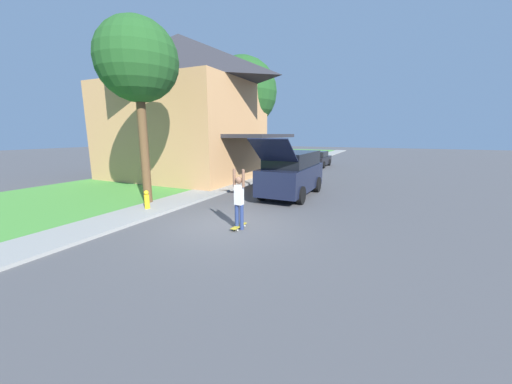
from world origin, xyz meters
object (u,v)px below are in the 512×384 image
object	(u,v)px
lawn_tree_near	(137,62)
lawn_tree_far	(242,93)
skateboarder	(239,199)
suv_parked	(292,173)
skateboard	(239,226)
fire_hydrant	(147,200)
car_down_street	(317,159)

from	to	relation	value
lawn_tree_near	lawn_tree_far	bearing A→B (deg)	94.72
skateboarder	suv_parked	bearing A→B (deg)	90.96
lawn_tree_far	skateboard	world-z (taller)	lawn_tree_far
lawn_tree_near	skateboarder	distance (m)	7.11
fire_hydrant	suv_parked	bearing A→B (deg)	50.50
car_down_street	skateboarder	bearing A→B (deg)	-83.81
suv_parked	skateboarder	world-z (taller)	suv_parked
suv_parked	lawn_tree_near	bearing A→B (deg)	-139.46
suv_parked	lawn_tree_far	bearing A→B (deg)	134.43
skateboarder	fire_hydrant	distance (m)	4.39
lawn_tree_near	skateboard	size ratio (longest dim) A/B	9.51
lawn_tree_near	skateboarder	size ratio (longest dim) A/B	3.81
car_down_street	fire_hydrant	xyz separation A→B (m)	(-2.30, -18.44, -0.23)
lawn_tree_far	fire_hydrant	size ratio (longest dim) A/B	11.49
lawn_tree_near	fire_hydrant	world-z (taller)	lawn_tree_near
lawn_tree_near	fire_hydrant	size ratio (longest dim) A/B	10.09
fire_hydrant	skateboarder	bearing A→B (deg)	-4.79
car_down_street	skateboard	distance (m)	18.89
lawn_tree_near	skateboard	xyz separation A→B (m)	(5.11, -1.16, -5.68)
skateboard	fire_hydrant	size ratio (longest dim) A/B	1.06
car_down_street	fire_hydrant	bearing A→B (deg)	-97.11
suv_parked	skateboard	bearing A→B (deg)	-89.40
lawn_tree_far	skateboarder	world-z (taller)	lawn_tree_far
lawn_tree_far	skateboarder	size ratio (longest dim) A/B	4.34
lawn_tree_near	fire_hydrant	distance (m)	5.43
lawn_tree_far	car_down_street	world-z (taller)	lawn_tree_far
lawn_tree_near	skateboarder	world-z (taller)	lawn_tree_near
suv_parked	skateboarder	xyz separation A→B (m)	(0.09, -5.51, -0.14)
suv_parked	skateboarder	size ratio (longest dim) A/B	2.86
lawn_tree_far	fire_hydrant	distance (m)	12.55
skateboard	lawn_tree_far	bearing A→B (deg)	117.39
skateboarder	car_down_street	bearing A→B (deg)	96.19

